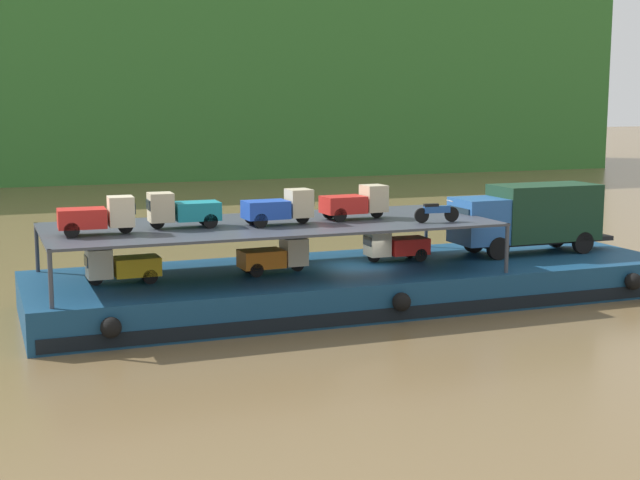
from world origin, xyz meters
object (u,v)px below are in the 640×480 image
mini_truck_upper_stern (98,216)px  cargo_barge (358,284)px  covered_lorry (529,216)px  mini_truck_lower_aft (275,256)px  mini_truck_upper_mid (183,210)px  mini_truck_lower_stern (122,265)px  mini_truck_upper_bow (356,202)px  motorcycle_upper_port (436,212)px  mini_truck_lower_mid (395,245)px  mini_truck_upper_fore (279,207)px

mini_truck_upper_stern → cargo_barge: bearing=3.7°
cargo_barge → covered_lorry: 8.84m
mini_truck_lower_aft → mini_truck_upper_stern: bearing=-175.9°
mini_truck_upper_stern → covered_lorry: bearing=2.8°
cargo_barge → mini_truck_upper_mid: (-7.37, 0.01, 3.44)m
cargo_barge → mini_truck_upper_stern: mini_truck_upper_stern is taller
covered_lorry → mini_truck_lower_stern: 18.29m
mini_truck_lower_stern → mini_truck_upper_bow: size_ratio=0.99×
mini_truck_lower_aft → motorcycle_upper_port: size_ratio=1.47×
motorcycle_upper_port → mini_truck_lower_mid: bearing=100.8°
mini_truck_upper_mid → mini_truck_upper_fore: same height
covered_lorry → mini_truck_upper_stern: 19.20m
mini_truck_upper_mid → mini_truck_upper_stern: bearing=-168.1°
mini_truck_upper_bow → motorcycle_upper_port: (2.65, -2.06, -0.26)m
cargo_barge → covered_lorry: (8.49, 0.25, 2.45)m
cargo_barge → covered_lorry: covered_lorry is taller
mini_truck_lower_mid → mini_truck_upper_fore: bearing=-168.6°
mini_truck_lower_mid → mini_truck_upper_fore: mini_truck_upper_fore is taller
mini_truck_upper_bow → mini_truck_upper_mid: bearing=179.6°
mini_truck_lower_mid → mini_truck_upper_bow: (-2.13, -0.63, 2.00)m
covered_lorry → mini_truck_lower_stern: size_ratio=2.84×
mini_truck_upper_fore → mini_truck_lower_aft: bearing=104.9°
mini_truck_upper_fore → mini_truck_upper_bow: 3.52m
cargo_barge → mini_truck_upper_fore: bearing=-171.5°
mini_truck_upper_mid → mini_truck_lower_aft: bearing=-3.1°
mini_truck_upper_stern → motorcycle_upper_port: (13.15, -1.42, -0.26)m
mini_truck_lower_aft → mini_truck_upper_bow: mini_truck_upper_bow is taller
mini_truck_upper_stern → mini_truck_upper_mid: bearing=11.9°
mini_truck_upper_bow → mini_truck_upper_stern: bearing=-176.5°
covered_lorry → mini_truck_lower_stern: (-18.26, -0.31, -1.00)m
covered_lorry → mini_truck_lower_aft: (-12.22, -0.43, -1.00)m
mini_truck_lower_stern → mini_truck_lower_aft: size_ratio=0.99×
mini_truck_upper_mid → mini_truck_lower_mid: bearing=3.6°
mini_truck_lower_stern → mini_truck_upper_stern: mini_truck_upper_stern is taller
mini_truck_lower_mid → mini_truck_upper_stern: (-12.64, -1.27, 2.00)m
covered_lorry → mini_truck_lower_stern: covered_lorry is taller
mini_truck_upper_fore → motorcycle_upper_port: (6.14, -1.56, -0.26)m
cargo_barge → mini_truck_lower_stern: (-9.77, -0.06, 1.44)m
covered_lorry → mini_truck_upper_stern: (-19.15, -0.93, 1.00)m
covered_lorry → motorcycle_upper_port: size_ratio=4.14×
mini_truck_lower_aft → cargo_barge: bearing=2.9°
mini_truck_upper_fore → mini_truck_upper_stern: bearing=-178.9°
mini_truck_lower_stern → mini_truck_lower_mid: same height
mini_truck_lower_aft → mini_truck_lower_mid: bearing=7.8°
covered_lorry → mini_truck_lower_mid: bearing=177.0°
cargo_barge → motorcycle_upper_port: motorcycle_upper_port is taller
cargo_barge → mini_truck_lower_aft: 4.01m
covered_lorry → mini_truck_lower_mid: size_ratio=2.86×
cargo_barge → mini_truck_upper_mid: 8.14m
mini_truck_upper_bow → motorcycle_upper_port: bearing=-37.8°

